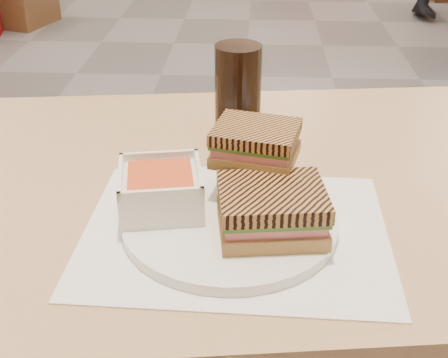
{
  "coord_description": "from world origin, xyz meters",
  "views": [
    {
      "loc": [
        0.04,
        -2.64,
        1.19
      ],
      "look_at": [
        0.01,
        -2.0,
        0.82
      ],
      "focal_mm": 47.18,
      "sensor_mm": 36.0,
      "label": 1
    }
  ],
  "objects_px": {
    "panini_lower": "(272,210)",
    "cola_glass": "(238,94)",
    "soup_bowl": "(161,191)",
    "plate": "(230,221)",
    "main_table": "(234,240)"
  },
  "relations": [
    {
      "from": "panini_lower",
      "to": "cola_glass",
      "type": "distance_m",
      "value": 0.3
    },
    {
      "from": "cola_glass",
      "to": "soup_bowl",
      "type": "bearing_deg",
      "value": -110.56
    },
    {
      "from": "plate",
      "to": "cola_glass",
      "type": "relative_size",
      "value": 1.73
    },
    {
      "from": "soup_bowl",
      "to": "main_table",
      "type": "bearing_deg",
      "value": 50.12
    },
    {
      "from": "soup_bowl",
      "to": "cola_glass",
      "type": "relative_size",
      "value": 0.76
    },
    {
      "from": "panini_lower",
      "to": "cola_glass",
      "type": "xyz_separation_m",
      "value": [
        -0.05,
        0.29,
        0.04
      ]
    },
    {
      "from": "main_table",
      "to": "cola_glass",
      "type": "distance_m",
      "value": 0.24
    },
    {
      "from": "main_table",
      "to": "soup_bowl",
      "type": "bearing_deg",
      "value": -129.88
    },
    {
      "from": "main_table",
      "to": "panini_lower",
      "type": "bearing_deg",
      "value": -71.8
    },
    {
      "from": "plate",
      "to": "panini_lower",
      "type": "xyz_separation_m",
      "value": [
        0.05,
        -0.03,
        0.04
      ]
    },
    {
      "from": "panini_lower",
      "to": "soup_bowl",
      "type": "bearing_deg",
      "value": 162.71
    },
    {
      "from": "main_table",
      "to": "soup_bowl",
      "type": "height_order",
      "value": "soup_bowl"
    },
    {
      "from": "plate",
      "to": "panini_lower",
      "type": "bearing_deg",
      "value": -26.45
    },
    {
      "from": "plate",
      "to": "panini_lower",
      "type": "distance_m",
      "value": 0.07
    },
    {
      "from": "plate",
      "to": "panini_lower",
      "type": "relative_size",
      "value": 1.99
    }
  ]
}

